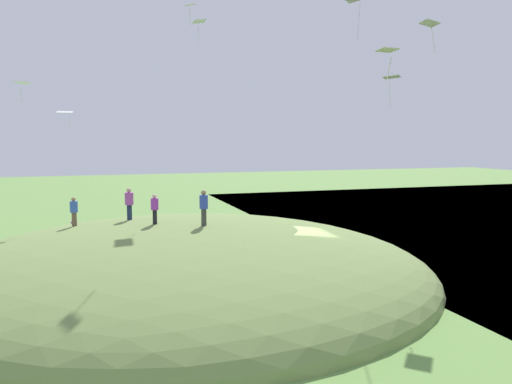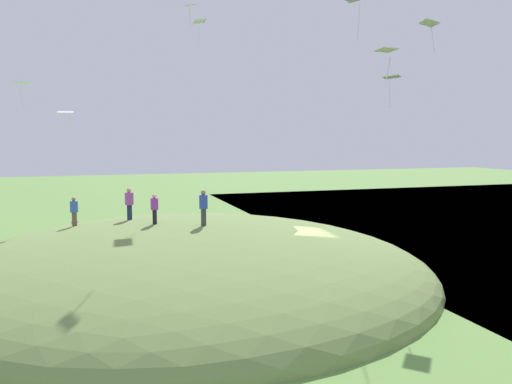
% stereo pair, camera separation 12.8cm
% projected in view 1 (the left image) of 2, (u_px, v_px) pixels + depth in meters
% --- Properties ---
extents(ground_plane, '(160.00, 160.00, 0.00)m').
position_uv_depth(ground_plane, '(307.00, 276.00, 26.95)').
color(ground_plane, '#638E42').
extents(grass_hill, '(26.39, 25.35, 5.63)m').
position_uv_depth(grass_hill, '(184.00, 277.00, 26.80)').
color(grass_hill, olive).
rests_on(grass_hill, ground_plane).
extents(person_on_hilltop, '(0.42, 0.42, 1.59)m').
position_uv_depth(person_on_hilltop, '(155.00, 205.00, 26.48)').
color(person_on_hilltop, black).
rests_on(person_on_hilltop, grass_hill).
extents(person_watching_kites, '(0.68, 0.68, 1.82)m').
position_uv_depth(person_watching_kites, '(129.00, 200.00, 28.56)').
color(person_watching_kites, '#1A2545').
rests_on(person_watching_kites, grass_hill).
extents(person_walking_path, '(0.57, 0.57, 1.67)m').
position_uv_depth(person_walking_path, '(74.00, 227.00, 35.78)').
color(person_walking_path, '#2E2A37').
rests_on(person_walking_path, ground_plane).
extents(person_near_shore, '(0.57, 0.57, 1.84)m').
position_uv_depth(person_near_shore, '(204.00, 203.00, 25.97)').
color(person_near_shore, '#383B37').
rests_on(person_near_shore, grass_hill).
extents(person_with_child, '(0.58, 0.58, 1.60)m').
position_uv_depth(person_with_child, '(74.00, 208.00, 27.87)').
color(person_with_child, brown).
rests_on(person_with_child, grass_hill).
extents(kite_0, '(1.39, 1.43, 1.62)m').
position_uv_depth(kite_0, '(392.00, 78.00, 26.25)').
color(kite_0, white).
extents(kite_1, '(1.00, 0.73, 1.16)m').
position_uv_depth(kite_1, '(65.00, 113.00, 31.87)').
color(kite_1, white).
extents(kite_2, '(0.80, 1.03, 1.12)m').
position_uv_depth(kite_2, '(387.00, 51.00, 19.71)').
color(kite_2, silver).
extents(kite_3, '(1.19, 1.19, 2.25)m').
position_uv_depth(kite_3, '(353.00, 2.00, 28.07)').
color(kite_3, white).
extents(kite_4, '(0.86, 1.20, 1.35)m').
position_uv_depth(kite_4, '(199.00, 22.00, 34.34)').
color(kite_4, white).
extents(kite_6, '(0.84, 1.07, 1.49)m').
position_uv_depth(kite_6, '(430.00, 24.00, 22.84)').
color(kite_6, silver).
extents(kite_7, '(0.74, 0.76, 1.16)m').
position_uv_depth(kite_7, '(190.00, 6.00, 28.42)').
color(kite_7, white).
extents(kite_8, '(1.08, 1.30, 1.42)m').
position_uv_depth(kite_8, '(23.00, 83.00, 30.13)').
color(kite_8, white).
extents(mooring_post, '(0.14, 0.14, 0.90)m').
position_uv_depth(mooring_post, '(413.00, 288.00, 23.22)').
color(mooring_post, brown).
rests_on(mooring_post, ground_plane).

